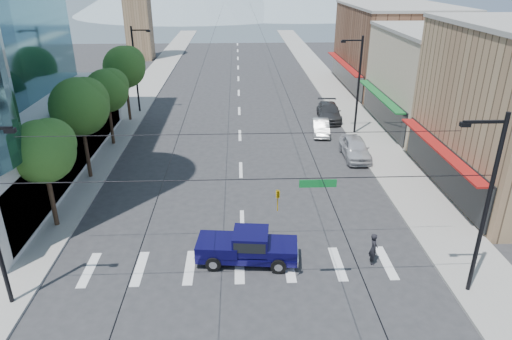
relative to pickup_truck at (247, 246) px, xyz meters
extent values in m
plane|color=#28282B|center=(-0.20, -1.94, -0.95)|extent=(160.00, 160.00, 0.00)
cube|color=gray|center=(-12.20, 38.06, -0.87)|extent=(4.00, 120.00, 0.15)
cube|color=gray|center=(11.80, 38.06, -0.87)|extent=(4.00, 120.00, 0.15)
cube|color=tan|center=(19.80, 22.06, 3.55)|extent=(12.00, 14.00, 9.00)
cube|color=brown|center=(19.80, 38.06, 4.05)|extent=(12.00, 18.00, 10.00)
cube|color=#8C6B4C|center=(-16.70, 60.06, 8.05)|extent=(4.00, 4.00, 18.00)
cylinder|color=black|center=(-11.40, 4.06, 1.33)|extent=(0.28, 0.28, 4.55)
sphere|color=#28501A|center=(-11.40, 4.06, 3.93)|extent=(3.64, 3.64, 3.64)
sphere|color=#28501A|center=(-11.00, 4.36, 4.33)|extent=(2.86, 2.86, 2.86)
cylinder|color=black|center=(-11.40, 11.06, 1.61)|extent=(0.28, 0.28, 5.11)
sphere|color=#28501A|center=(-11.40, 11.06, 4.53)|extent=(4.09, 4.09, 4.09)
sphere|color=#28501A|center=(-11.00, 11.36, 4.93)|extent=(3.21, 3.21, 3.21)
cylinder|color=black|center=(-11.40, 18.06, 1.33)|extent=(0.28, 0.28, 4.55)
sphere|color=#28501A|center=(-11.40, 18.06, 3.93)|extent=(3.64, 3.64, 3.64)
sphere|color=#28501A|center=(-11.00, 18.36, 4.33)|extent=(2.86, 2.86, 2.86)
cylinder|color=black|center=(-11.40, 25.06, 1.61)|extent=(0.28, 0.28, 5.11)
sphere|color=#28501A|center=(-11.40, 25.06, 4.53)|extent=(4.09, 4.09, 4.09)
sphere|color=#28501A|center=(-11.00, 25.36, 4.93)|extent=(3.21, 3.21, 3.21)
cylinder|color=black|center=(10.60, -2.94, 3.55)|extent=(0.20, 0.20, 9.00)
cylinder|color=black|center=(-0.20, -2.94, 5.25)|extent=(21.60, 0.04, 0.04)
imported|color=gold|center=(1.30, -2.94, 4.20)|extent=(0.16, 0.20, 1.00)
cube|color=#0C6626|center=(3.00, -2.94, 5.00)|extent=(1.60, 0.06, 0.35)
cylinder|color=black|center=(-11.00, 28.06, 3.55)|extent=(0.20, 0.20, 9.00)
cube|color=black|center=(-10.10, 28.06, 7.65)|extent=(1.80, 0.12, 0.12)
cube|color=black|center=(-9.30, 28.06, 7.55)|extent=(0.40, 0.25, 0.18)
cylinder|color=black|center=(10.60, 20.06, 3.55)|extent=(0.20, 0.20, 9.00)
cube|color=black|center=(9.70, 20.06, 7.65)|extent=(1.80, 0.12, 0.12)
cube|color=black|center=(8.90, 20.06, 7.55)|extent=(0.40, 0.25, 0.18)
cube|color=#0A0739|center=(0.02, 0.00, -0.42)|extent=(5.43, 2.45, 0.33)
cube|color=#0A0739|center=(1.88, -0.19, -0.04)|extent=(1.71, 1.97, 0.53)
cube|color=#0A0739|center=(0.21, -0.02, 0.34)|extent=(1.99, 1.95, 1.05)
cube|color=black|center=(0.21, -0.02, 0.44)|extent=(1.80, 1.96, 0.57)
cube|color=#0A0739|center=(-1.50, 0.16, 0.01)|extent=(2.39, 2.13, 0.62)
cube|color=silver|center=(2.64, -0.27, -0.42)|extent=(0.30, 1.82, 0.33)
cube|color=silver|center=(-2.60, 0.27, -0.42)|extent=(0.30, 1.82, 0.29)
cylinder|color=black|center=(1.59, -1.08, -0.55)|extent=(0.83, 0.37, 0.80)
cylinder|color=black|center=(1.78, 0.73, -0.55)|extent=(0.83, 0.37, 0.80)
cylinder|color=black|center=(-1.74, -0.73, -0.55)|extent=(0.83, 0.37, 0.80)
cylinder|color=black|center=(-1.55, 1.07, -0.55)|extent=(0.83, 0.37, 0.80)
imported|color=black|center=(6.63, -0.41, -0.06)|extent=(0.49, 0.69, 1.77)
imported|color=silver|center=(9.20, 14.19, -0.10)|extent=(2.09, 5.02, 1.70)
imported|color=silver|center=(7.40, 20.12, -0.27)|extent=(1.81, 4.25, 1.36)
imported|color=#343336|center=(9.01, 24.61, -0.13)|extent=(2.78, 5.79, 1.63)
camera|label=1|loc=(-0.35, -20.29, 13.37)|focal=32.00mm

